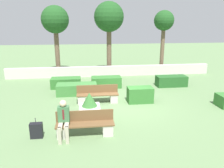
% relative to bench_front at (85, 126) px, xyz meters
% --- Properties ---
extents(ground_plane, '(60.00, 60.00, 0.00)m').
position_rel_bench_front_xyz_m(ground_plane, '(1.94, 2.81, -0.34)').
color(ground_plane, '#607F51').
extents(perimeter_wall, '(14.93, 0.30, 0.74)m').
position_rel_bench_front_xyz_m(perimeter_wall, '(1.94, 8.63, 0.03)').
color(perimeter_wall, beige).
rests_on(perimeter_wall, ground_plane).
extents(bench_front, '(2.03, 0.49, 0.86)m').
position_rel_bench_front_xyz_m(bench_front, '(0.00, 0.00, 0.00)').
color(bench_front, brown).
rests_on(bench_front, ground_plane).
extents(bench_left_side, '(2.05, 0.48, 0.86)m').
position_rel_bench_front_xyz_m(bench_left_side, '(0.63, 3.18, 0.00)').
color(bench_left_side, brown).
rests_on(bench_left_side, ground_plane).
extents(person_seated_man, '(0.38, 0.63, 1.36)m').
position_rel_bench_front_xyz_m(person_seated_man, '(-0.71, -0.14, 0.42)').
color(person_seated_man, '#B2A893').
rests_on(person_seated_man, ground_plane).
extents(hedge_block_near_left, '(1.24, 0.68, 0.76)m').
position_rel_bench_front_xyz_m(hedge_block_near_left, '(2.73, 3.02, 0.04)').
color(hedge_block_near_left, '#33702D').
rests_on(hedge_block_near_left, ground_plane).
extents(hedge_block_near_right, '(2.18, 0.89, 0.60)m').
position_rel_bench_front_xyz_m(hedge_block_near_right, '(-0.44, 4.63, -0.04)').
color(hedge_block_near_right, '#3D7A38').
rests_on(hedge_block_near_right, ground_plane).
extents(hedge_block_mid_right, '(1.76, 0.82, 0.61)m').
position_rel_bench_front_xyz_m(hedge_block_mid_right, '(-1.13, 6.00, -0.04)').
color(hedge_block_mid_right, '#33702D').
rests_on(hedge_block_mid_right, ground_plane).
extents(hedge_block_far_left, '(1.85, 0.79, 0.64)m').
position_rel_bench_front_xyz_m(hedge_block_far_left, '(5.35, 5.54, -0.02)').
color(hedge_block_far_left, '#235623').
rests_on(hedge_block_far_left, ground_plane).
extents(hedge_block_far_right, '(1.79, 0.80, 0.65)m').
position_rel_bench_front_xyz_m(hedge_block_far_right, '(1.31, 5.77, -0.01)').
color(hedge_block_far_right, '#33702D').
rests_on(hedge_block_far_right, ground_plane).
extents(planter_corner_left, '(0.81, 0.81, 1.24)m').
position_rel_bench_front_xyz_m(planter_corner_left, '(0.19, 1.01, 0.20)').
color(planter_corner_left, beige).
rests_on(planter_corner_left, ground_plane).
extents(suitcase, '(0.42, 0.21, 0.75)m').
position_rel_bench_front_xyz_m(suitcase, '(-1.67, 0.02, -0.07)').
color(suitcase, black).
rests_on(suitcase, ground_plane).
extents(tree_leftmost, '(2.00, 2.00, 5.04)m').
position_rel_bench_front_xyz_m(tree_leftmost, '(-2.00, 9.87, 3.58)').
color(tree_leftmost, brown).
rests_on(tree_leftmost, ground_plane).
extents(tree_center_left, '(2.17, 2.17, 5.31)m').
position_rel_bench_front_xyz_m(tree_center_left, '(1.89, 9.42, 3.78)').
color(tree_center_left, brown).
rests_on(tree_center_left, ground_plane).
extents(tree_center_right, '(1.50, 1.50, 4.72)m').
position_rel_bench_front_xyz_m(tree_center_right, '(6.06, 9.43, 3.44)').
color(tree_center_right, brown).
rests_on(tree_center_right, ground_plane).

